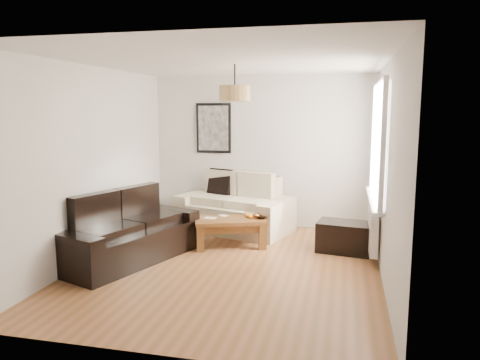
% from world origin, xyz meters
% --- Properties ---
extents(floor, '(4.50, 4.50, 0.00)m').
position_xyz_m(floor, '(0.00, 0.00, 0.00)').
color(floor, brown).
rests_on(floor, ground).
extents(ceiling, '(3.80, 4.50, 0.00)m').
position_xyz_m(ceiling, '(0.00, 0.00, 2.60)').
color(ceiling, white).
rests_on(ceiling, floor).
extents(wall_back, '(3.80, 0.04, 2.60)m').
position_xyz_m(wall_back, '(0.00, 2.25, 1.30)').
color(wall_back, silver).
rests_on(wall_back, floor).
extents(wall_front, '(3.80, 0.04, 2.60)m').
position_xyz_m(wall_front, '(0.00, -2.25, 1.30)').
color(wall_front, silver).
rests_on(wall_front, floor).
extents(wall_left, '(0.04, 4.50, 2.60)m').
position_xyz_m(wall_left, '(-1.90, 0.00, 1.30)').
color(wall_left, silver).
rests_on(wall_left, floor).
extents(wall_right, '(0.04, 4.50, 2.60)m').
position_xyz_m(wall_right, '(1.90, 0.00, 1.30)').
color(wall_right, silver).
rests_on(wall_right, floor).
extents(window_bay, '(0.14, 1.90, 1.60)m').
position_xyz_m(window_bay, '(1.86, 0.80, 1.60)').
color(window_bay, white).
rests_on(window_bay, wall_right).
extents(radiator, '(0.10, 0.90, 0.52)m').
position_xyz_m(radiator, '(1.82, 0.80, 0.38)').
color(radiator, white).
rests_on(radiator, wall_right).
extents(poster, '(0.62, 0.04, 0.87)m').
position_xyz_m(poster, '(-0.85, 2.22, 1.70)').
color(poster, black).
rests_on(poster, wall_back).
extents(pendant_shade, '(0.40, 0.40, 0.20)m').
position_xyz_m(pendant_shade, '(0.00, 0.30, 2.23)').
color(pendant_shade, tan).
rests_on(pendant_shade, ceiling).
extents(loveseat_cream, '(2.05, 1.49, 0.91)m').
position_xyz_m(loveseat_cream, '(-0.37, 1.78, 0.46)').
color(loveseat_cream, beige).
rests_on(loveseat_cream, floor).
extents(sofa_leather, '(1.58, 2.20, 0.86)m').
position_xyz_m(sofa_leather, '(-1.43, -0.04, 0.43)').
color(sofa_leather, black).
rests_on(sofa_leather, floor).
extents(coffee_table, '(1.16, 0.88, 0.42)m').
position_xyz_m(coffee_table, '(-0.21, 0.88, 0.21)').
color(coffee_table, brown).
rests_on(coffee_table, floor).
extents(ottoman, '(0.82, 0.59, 0.43)m').
position_xyz_m(ottoman, '(1.45, 0.99, 0.22)').
color(ottoman, black).
rests_on(ottoman, floor).
extents(cushion_left, '(0.46, 0.28, 0.44)m').
position_xyz_m(cushion_left, '(-0.67, 2.00, 0.79)').
color(cushion_left, black).
rests_on(cushion_left, loveseat_cream).
extents(cushion_right, '(0.40, 0.17, 0.39)m').
position_xyz_m(cushion_right, '(0.07, 2.00, 0.76)').
color(cushion_right, black).
rests_on(cushion_right, loveseat_cream).
extents(fruit_bowl, '(0.27, 0.27, 0.06)m').
position_xyz_m(fruit_bowl, '(0.24, 0.99, 0.45)').
color(fruit_bowl, black).
rests_on(fruit_bowl, coffee_table).
extents(orange_a, '(0.08, 0.08, 0.07)m').
position_xyz_m(orange_a, '(0.08, 0.91, 0.46)').
color(orange_a, orange).
rests_on(orange_a, fruit_bowl).
extents(orange_b, '(0.09, 0.09, 0.08)m').
position_xyz_m(orange_b, '(0.17, 0.93, 0.46)').
color(orange_b, orange).
rests_on(orange_b, fruit_bowl).
extents(orange_c, '(0.08, 0.08, 0.07)m').
position_xyz_m(orange_c, '(0.02, 1.00, 0.46)').
color(orange_c, orange).
rests_on(orange_c, fruit_bowl).
extents(papers, '(0.19, 0.14, 0.01)m').
position_xyz_m(papers, '(-0.51, 0.82, 0.43)').
color(papers, silver).
rests_on(papers, coffee_table).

